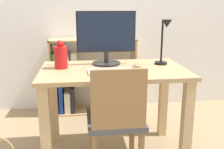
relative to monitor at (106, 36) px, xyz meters
The scene contains 7 objects.
desk 0.43m from the monitor, 76.66° to the right, with size 1.11×0.66×0.73m.
monitor is the anchor object (origin of this frame).
keyboard 0.36m from the monitor, 88.84° to the right, with size 0.33×0.15×0.02m.
vase 0.40m from the monitor, 164.72° to the right, with size 0.10×0.10×0.22m.
desk_lamp 0.46m from the monitor, 14.07° to the right, with size 0.10×0.19×0.37m.
chair 0.68m from the monitor, 86.93° to the right, with size 0.40×0.40×0.82m.
bookshelf 0.99m from the monitor, 107.52° to the left, with size 0.94×0.28×0.85m.
Camera 1 is at (-0.25, -1.94, 1.21)m, focal length 42.00 mm.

